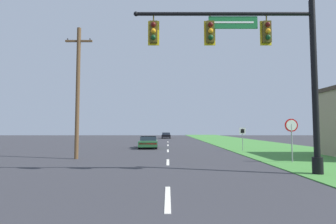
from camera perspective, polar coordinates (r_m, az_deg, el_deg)
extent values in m
cube|color=#428438|center=(33.28, 18.53, -6.84)|extent=(10.00, 110.00, 0.04)
cube|color=silver|center=(7.77, -0.05, -18.17)|extent=(0.16, 2.80, 0.01)
cube|color=silver|center=(15.65, -0.01, -10.84)|extent=(0.16, 2.80, 0.01)
cube|color=silver|center=(23.61, 0.00, -8.43)|extent=(0.16, 2.80, 0.01)
cube|color=silver|center=(31.59, 0.00, -7.24)|extent=(0.16, 2.80, 0.01)
cube|color=silver|center=(39.58, 0.00, -6.53)|extent=(0.16, 2.80, 0.01)
cylinder|color=black|center=(13.07, 29.81, -10.07)|extent=(0.44, 0.44, 0.70)
cylinder|color=black|center=(13.11, 29.32, 5.07)|extent=(0.26, 0.26, 7.60)
cylinder|color=black|center=(12.63, 12.11, 20.15)|extent=(7.81, 0.16, 0.16)
sphere|color=black|center=(12.47, -6.98, 20.43)|extent=(0.21, 0.21, 0.21)
cube|color=#196B33|center=(12.56, 13.97, 18.37)|extent=(2.16, 0.06, 0.55)
cube|color=white|center=(12.53, 14.01, 18.42)|extent=(1.81, 0.01, 0.08)
cylinder|color=#4C4214|center=(12.33, -3.15, 19.80)|extent=(0.06, 0.06, 0.35)
cube|color=yellow|center=(12.21, -3.12, 16.75)|extent=(0.50, 0.03, 1.11)
cube|color=#4C4214|center=(12.09, -3.16, 16.98)|extent=(0.34, 0.24, 0.95)
sphere|color=#4C0F0C|center=(12.06, -3.19, 18.48)|extent=(0.22, 0.22, 0.22)
sphere|color=orange|center=(11.96, -3.20, 17.21)|extent=(0.22, 0.22, 0.22)
sphere|color=#0F3D19|center=(11.86, -3.20, 15.93)|extent=(0.22, 0.22, 0.22)
cylinder|color=#4C4214|center=(12.45, 9.14, 19.60)|extent=(0.06, 0.06, 0.35)
cube|color=yellow|center=(12.34, 9.07, 16.58)|extent=(0.50, 0.03, 1.11)
cube|color=#4C4214|center=(12.21, 9.17, 16.80)|extent=(0.34, 0.24, 0.95)
sphere|color=#4C0F0C|center=(12.19, 9.27, 18.28)|extent=(0.22, 0.22, 0.22)
sphere|color=orange|center=(12.08, 9.28, 17.03)|extent=(0.22, 0.22, 0.22)
sphere|color=#0F3D19|center=(11.98, 9.30, 15.75)|extent=(0.22, 0.22, 0.22)
cylinder|color=#4C4214|center=(13.06, 20.64, 18.65)|extent=(0.06, 0.06, 0.35)
cube|color=yellow|center=(12.95, 20.49, 15.77)|extent=(0.50, 0.03, 1.11)
cube|color=#4C4214|center=(12.83, 20.71, 15.96)|extent=(0.34, 0.24, 0.95)
sphere|color=#4C0F0C|center=(12.81, 20.91, 17.36)|extent=(0.22, 0.22, 0.22)
sphere|color=orange|center=(12.71, 20.94, 16.16)|extent=(0.22, 0.22, 0.22)
sphere|color=#0F3D19|center=(12.62, 20.97, 14.94)|extent=(0.22, 0.22, 0.22)
cylinder|color=black|center=(28.55, -2.53, -6.98)|extent=(0.22, 0.64, 0.64)
cylinder|color=black|center=(28.60, -5.77, -6.96)|extent=(0.22, 0.64, 0.64)
cylinder|color=black|center=(25.52, -2.56, -7.37)|extent=(0.22, 0.64, 0.64)
cylinder|color=black|center=(25.57, -6.18, -7.34)|extent=(0.22, 0.64, 0.64)
cube|color=#235B2D|center=(27.04, -4.25, -6.78)|extent=(2.00, 4.51, 0.55)
cube|color=#283342|center=(27.13, -4.24, -5.74)|extent=(1.68, 1.93, 0.42)
cube|color=#235B2D|center=(27.12, -4.24, -5.36)|extent=(1.64, 1.89, 0.06)
cube|color=#B71414|center=(24.85, -4.42, -6.91)|extent=(1.68, 0.13, 0.14)
cylinder|color=black|center=(56.12, 0.43, -5.38)|extent=(0.22, 0.64, 0.64)
cylinder|color=black|center=(56.13, -1.21, -5.38)|extent=(0.22, 0.64, 0.64)
cylinder|color=black|center=(53.28, 0.45, -5.47)|extent=(0.22, 0.64, 0.64)
cylinder|color=black|center=(53.29, -1.27, -5.47)|extent=(0.22, 0.64, 0.64)
cube|color=black|center=(54.70, -0.40, -5.23)|extent=(1.82, 4.25, 0.55)
cube|color=#283342|center=(54.79, -0.40, -4.72)|extent=(1.60, 1.78, 0.42)
cube|color=black|center=(54.79, -0.40, -4.54)|extent=(1.57, 1.75, 0.06)
cube|color=#B71414|center=(52.60, -0.42, -5.23)|extent=(1.67, 0.06, 0.14)
cylinder|color=gray|center=(16.86, 25.37, -6.10)|extent=(0.07, 0.07, 2.20)
cylinder|color=red|center=(16.84, 25.28, -2.62)|extent=(0.76, 0.04, 0.76)
cylinder|color=white|center=(16.82, 25.31, -2.62)|extent=(0.61, 0.01, 0.61)
cylinder|color=gray|center=(24.08, 15.96, -5.73)|extent=(0.06, 0.06, 2.00)
cube|color=white|center=(24.07, 15.92, -4.00)|extent=(0.55, 0.04, 0.60)
cube|color=black|center=(24.04, 15.94, -4.00)|extent=(0.31, 0.01, 0.34)
cylinder|color=brown|center=(18.35, -19.05, 4.06)|extent=(0.26, 0.26, 8.73)
cube|color=brown|center=(19.12, -18.82, 14.40)|extent=(1.80, 0.12, 0.12)
cylinder|color=#333338|center=(19.41, -20.98, 14.55)|extent=(0.08, 0.08, 0.12)
cylinder|color=#333338|center=(18.94, -16.59, 14.92)|extent=(0.08, 0.08, 0.12)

